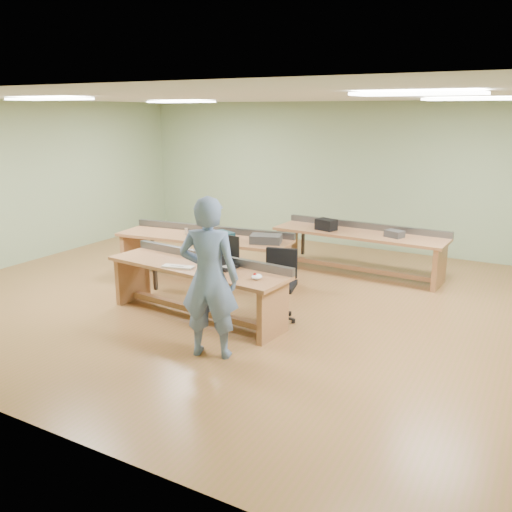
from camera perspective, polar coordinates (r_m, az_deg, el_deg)
name	(u,v)px	position (r m, az deg, el deg)	size (l,w,h in m)	color
floor	(261,301)	(8.31, 0.49, -4.73)	(10.00, 10.00, 0.00)	brown
ceiling	(261,97)	(7.82, 0.55, 16.42)	(10.00, 10.00, 0.00)	silver
wall_back	(353,176)	(11.57, 10.17, 8.31)	(10.00, 0.04, 3.00)	#8CA27B
wall_front	(31,274)	(4.90, -22.57, -1.71)	(10.00, 0.04, 3.00)	#8CA27B
wall_left	(29,182)	(11.20, -22.74, 7.17)	(0.04, 8.00, 3.00)	#8CA27B
fluor_panels	(261,99)	(7.82, 0.54, 16.20)	(6.20, 3.50, 0.03)	white
workbench_front	(198,279)	(7.57, -6.14, -2.40)	(2.80, 0.99, 0.86)	#AC7048
workbench_mid	(204,247)	(9.31, -5.45, 0.99)	(3.12, 1.14, 0.86)	#AC7048
workbench_back	(359,243)	(9.73, 10.80, 1.40)	(3.06, 0.93, 0.86)	#AC7048
person	(209,278)	(6.24, -4.95, -2.34)	(0.70, 0.46, 1.91)	slate
laptop_base	(222,266)	(7.36, -3.58, -1.11)	(0.36, 0.30, 0.04)	black
laptop_screen	(229,245)	(7.39, -2.90, 1.13)	(0.36, 0.02, 0.29)	black
keyboard	(178,267)	(7.43, -8.21, -1.13)	(0.43, 0.14, 0.02)	beige
trackball_mouse	(257,277)	(6.85, 0.08, -2.19)	(0.13, 0.16, 0.07)	white
camera_bag	(218,260)	(7.41, -4.05, -0.43)	(0.27, 0.17, 0.18)	black
task_chair	(279,294)	(7.51, 2.40, -4.06)	(0.64, 0.64, 0.98)	black
parts_bin_teal	(221,236)	(8.93, -3.66, 2.11)	(0.39, 0.29, 0.14)	#13323D
parts_bin_grey	(266,239)	(8.71, 1.05, 1.81)	(0.49, 0.31, 0.13)	#323234
mug	(209,233)	(9.21, -4.94, 2.38)	(0.13, 0.13, 0.10)	#323234
drinks_can	(186,231)	(9.40, -7.35, 2.60)	(0.06, 0.06, 0.11)	silver
storage_box_back	(326,225)	(9.75, 7.40, 3.30)	(0.34, 0.24, 0.19)	black
tray_back	(394,234)	(9.42, 14.37, 2.28)	(0.29, 0.21, 0.12)	#323234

